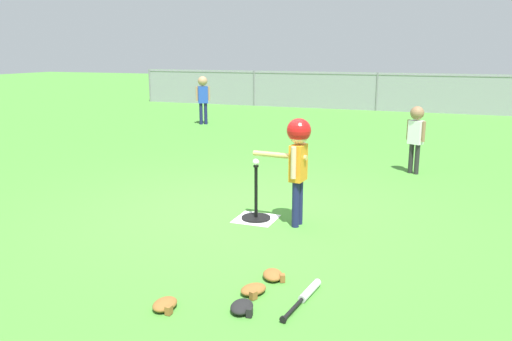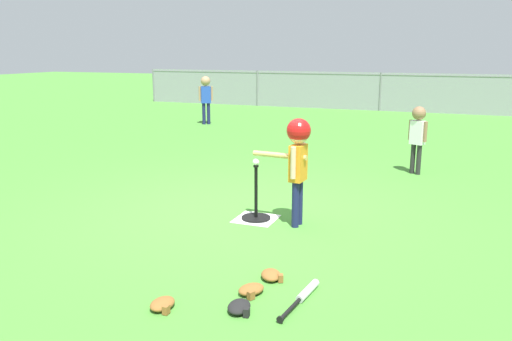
{
  "view_description": "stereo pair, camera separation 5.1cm",
  "coord_description": "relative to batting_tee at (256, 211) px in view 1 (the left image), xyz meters",
  "views": [
    {
      "loc": [
        2.2,
        -5.21,
        1.82
      ],
      "look_at": [
        0.27,
        -0.15,
        0.55
      ],
      "focal_mm": 36.16,
      "sensor_mm": 36.0,
      "label": 1
    },
    {
      "loc": [
        2.25,
        -5.19,
        1.82
      ],
      "look_at": [
        0.27,
        -0.15,
        0.55
      ],
      "focal_mm": 36.16,
      "sensor_mm": 36.0,
      "label": 2
    }
  ],
  "objects": [
    {
      "name": "glove_outfield_drop",
      "position": [
        0.62,
        -1.68,
        -0.06
      ],
      "size": [
        0.24,
        0.27,
        0.07
      ],
      "color": "brown",
      "rests_on": "ground_plane"
    },
    {
      "name": "ground_plane",
      "position": [
        -0.27,
        0.15,
        -0.09
      ],
      "size": [
        60.0,
        60.0,
        0.0
      ],
      "primitive_type": "plane",
      "color": "#478C33"
    },
    {
      "name": "glove_by_plate",
      "position": [
        0.68,
        -1.38,
        -0.06
      ],
      "size": [
        0.24,
        0.27,
        0.07
      ],
      "color": "brown",
      "rests_on": "ground_plane"
    },
    {
      "name": "home_plate",
      "position": [
        0.0,
        -0.0,
        -0.09
      ],
      "size": [
        0.44,
        0.44,
        0.01
      ],
      "primitive_type": "cube",
      "color": "white",
      "rests_on": "ground_plane"
    },
    {
      "name": "fielder_near_right",
      "position": [
        1.45,
        2.85,
        0.56
      ],
      "size": [
        0.27,
        0.2,
        1.02
      ],
      "color": "#262626",
      "rests_on": "ground_plane"
    },
    {
      "name": "baseball_on_tee",
      "position": [
        0.0,
        -0.0,
        0.55
      ],
      "size": [
        0.07,
        0.07,
        0.07
      ],
      "primitive_type": "sphere",
      "color": "white",
      "rests_on": "batting_tee"
    },
    {
      "name": "glove_tossed_aside",
      "position": [
        0.11,
        -2.13,
        -0.06
      ],
      "size": [
        0.17,
        0.22,
        0.07
      ],
      "color": "brown",
      "rests_on": "ground_plane"
    },
    {
      "name": "fielder_near_left",
      "position": [
        -3.88,
        6.46,
        0.67
      ],
      "size": [
        0.31,
        0.24,
        1.19
      ],
      "color": "#191E4C",
      "rests_on": "ground_plane"
    },
    {
      "name": "batting_tee",
      "position": [
        0.0,
        0.0,
        0.0
      ],
      "size": [
        0.32,
        0.32,
        0.61
      ],
      "color": "black",
      "rests_on": "ground_plane"
    },
    {
      "name": "outfield_fence",
      "position": [
        -0.27,
        10.99,
        0.52
      ],
      "size": [
        16.06,
        0.06,
        1.15
      ],
      "color": "slate",
      "rests_on": "ground_plane"
    },
    {
      "name": "glove_near_bats",
      "position": [
        0.64,
        -1.96,
        -0.06
      ],
      "size": [
        0.2,
        0.24,
        0.07
      ],
      "color": "black",
      "rests_on": "ground_plane"
    },
    {
      "name": "spare_bat_silver",
      "position": [
        1.02,
        -1.6,
        -0.06
      ],
      "size": [
        0.13,
        0.66,
        0.06
      ],
      "color": "silver",
      "rests_on": "ground_plane"
    },
    {
      "name": "batter_child",
      "position": [
        0.47,
        -0.04,
        0.72
      ],
      "size": [
        0.64,
        0.33,
        1.14
      ],
      "color": "#191E4C",
      "rests_on": "ground_plane"
    }
  ]
}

